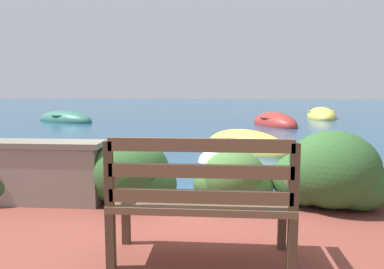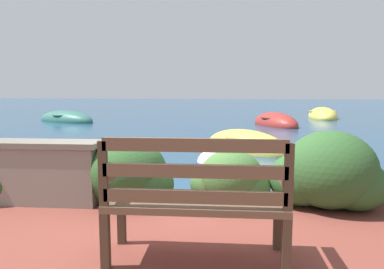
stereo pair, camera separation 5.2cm
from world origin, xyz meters
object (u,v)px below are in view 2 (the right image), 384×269
(rowboat_nearest, at_px, (246,147))
(rowboat_outer, at_px, (323,116))
(rowboat_mid, at_px, (275,124))
(park_bench, at_px, (196,197))
(rowboat_far, at_px, (66,120))
(mooring_buoy, at_px, (210,164))

(rowboat_nearest, bearing_deg, rowboat_outer, 111.92)
(rowboat_nearest, height_order, rowboat_mid, rowboat_mid)
(park_bench, xyz_separation_m, rowboat_mid, (2.16, 11.80, -0.63))
(park_bench, relative_size, rowboat_nearest, 0.56)
(rowboat_far, distance_m, mooring_buoy, 10.69)
(rowboat_nearest, relative_size, rowboat_mid, 0.84)
(rowboat_mid, bearing_deg, rowboat_far, -118.96)
(rowboat_nearest, bearing_deg, rowboat_far, -176.88)
(rowboat_far, bearing_deg, mooring_buoy, -26.07)
(mooring_buoy, bearing_deg, rowboat_mid, 74.03)
(rowboat_mid, xyz_separation_m, rowboat_far, (-8.61, 0.87, -0.01))
(park_bench, bearing_deg, rowboat_mid, 73.84)
(rowboat_mid, height_order, rowboat_far, rowboat_mid)
(rowboat_outer, relative_size, mooring_buoy, 5.55)
(rowboat_far, xyz_separation_m, rowboat_outer, (11.29, 2.79, 0.01))
(park_bench, relative_size, rowboat_far, 0.41)
(park_bench, bearing_deg, rowboat_far, 111.22)
(rowboat_nearest, height_order, rowboat_outer, rowboat_outer)
(rowboat_far, height_order, rowboat_outer, rowboat_outer)
(park_bench, distance_m, rowboat_far, 14.23)
(park_bench, height_order, rowboat_far, park_bench)
(rowboat_nearest, height_order, rowboat_far, rowboat_nearest)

